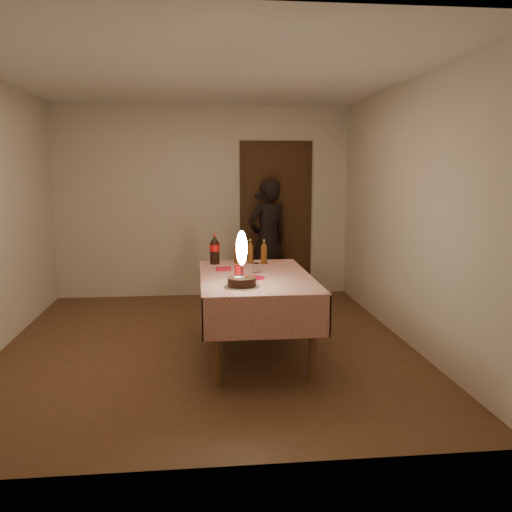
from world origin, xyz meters
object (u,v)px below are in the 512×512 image
(dining_table, at_px, (255,286))
(amber_bottle_right, at_px, (264,253))
(photographer, at_px, (267,240))
(amber_bottle_mid, at_px, (250,252))
(birthday_cake, at_px, (242,271))
(amber_bottle_left, at_px, (237,252))
(red_cup, at_px, (239,271))
(clear_cup, at_px, (256,268))
(red_plate, at_px, (253,278))
(cola_bottle, at_px, (215,249))

(dining_table, xyz_separation_m, amber_bottle_right, (0.15, 0.60, 0.22))
(amber_bottle_right, distance_m, photographer, 1.56)
(dining_table, xyz_separation_m, amber_bottle_mid, (0.02, 0.65, 0.22))
(birthday_cake, relative_size, amber_bottle_left, 1.85)
(dining_table, xyz_separation_m, red_cup, (-0.16, -0.05, 0.15))
(dining_table, xyz_separation_m, amber_bottle_left, (-0.12, 0.68, 0.22))
(clear_cup, xyz_separation_m, amber_bottle_right, (0.13, 0.47, 0.07))
(red_plate, relative_size, amber_bottle_mid, 0.86)
(amber_bottle_right, bearing_deg, amber_bottle_left, 163.80)
(dining_table, height_order, clear_cup, clear_cup)
(birthday_cake, relative_size, clear_cup, 5.25)
(amber_bottle_mid, bearing_deg, amber_bottle_left, 168.80)
(red_plate, xyz_separation_m, red_cup, (-0.11, 0.10, 0.05))
(red_cup, distance_m, amber_bottle_right, 0.73)
(red_plate, bearing_deg, clear_cup, 77.10)
(clear_cup, height_order, cola_bottle, cola_bottle)
(cola_bottle, bearing_deg, red_cup, -73.90)
(amber_bottle_right, bearing_deg, photographer, 81.23)
(amber_bottle_left, bearing_deg, photographer, 70.56)
(amber_bottle_mid, xyz_separation_m, photographer, (0.37, 1.48, -0.07))
(red_cup, height_order, cola_bottle, cola_bottle)
(amber_bottle_right, xyz_separation_m, photographer, (0.24, 1.54, -0.07))
(red_plate, distance_m, amber_bottle_right, 0.79)
(birthday_cake, distance_m, clear_cup, 0.67)
(red_plate, height_order, clear_cup, clear_cup)
(dining_table, distance_m, photographer, 2.18)
(photographer, bearing_deg, dining_table, -100.38)
(clear_cup, bearing_deg, photographer, 79.59)
(birthday_cake, relative_size, photographer, 0.29)
(red_plate, bearing_deg, photographer, 79.28)
(red_cup, bearing_deg, dining_table, 18.44)
(dining_table, distance_m, birthday_cake, 0.58)
(amber_bottle_right, bearing_deg, dining_table, -104.42)
(red_cup, height_order, amber_bottle_mid, amber_bottle_mid)
(dining_table, relative_size, birthday_cake, 3.64)
(dining_table, height_order, red_cup, red_cup)
(birthday_cake, relative_size, amber_bottle_right, 1.85)
(red_plate, distance_m, photographer, 2.33)
(dining_table, relative_size, red_cup, 17.20)
(dining_table, relative_size, red_plate, 7.82)
(amber_bottle_left, height_order, photographer, photographer)
(red_plate, bearing_deg, amber_bottle_left, 95.47)
(cola_bottle, relative_size, amber_bottle_right, 1.25)
(clear_cup, distance_m, amber_bottle_left, 0.58)
(red_cup, distance_m, photographer, 2.26)
(clear_cup, bearing_deg, amber_bottle_mid, 90.64)
(photographer, bearing_deg, amber_bottle_mid, -104.18)
(birthday_cake, distance_m, amber_bottle_mid, 1.17)
(birthday_cake, bearing_deg, photographer, 78.01)
(birthday_cake, distance_m, photographer, 2.70)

